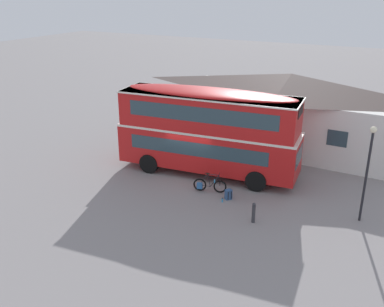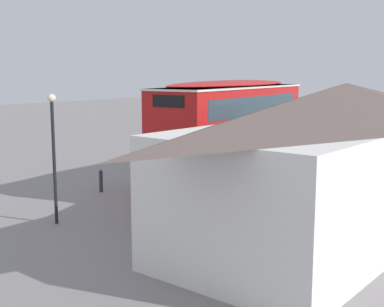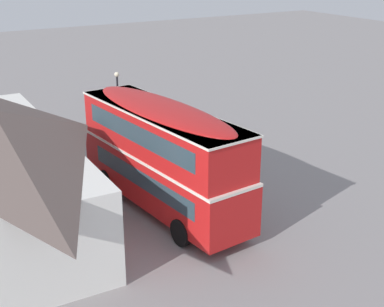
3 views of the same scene
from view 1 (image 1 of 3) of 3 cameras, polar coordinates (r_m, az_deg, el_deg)
The scene contains 8 objects.
ground_plane at distance 24.14m, azimuth 0.19°, elevation -2.94°, with size 120.00×120.00×0.00m, color gray.
double_decker_bus at distance 23.57m, azimuth 2.15°, elevation 3.32°, with size 10.12×3.47×4.79m.
touring_bicycle at distance 22.20m, azimuth 2.19°, elevation -4.16°, with size 1.68×0.74×1.04m.
backpack_on_ground at distance 21.56m, azimuth 4.81°, elevation -5.30°, with size 0.38×0.40×0.56m.
water_bottle_blue_sports at distance 21.32m, azimuth 4.00°, elevation -6.13°, with size 0.08×0.08×0.23m.
pub_building at distance 28.37m, azimuth 12.56°, elevation 5.53°, with size 14.92×5.85×4.80m.
street_lamp at distance 20.05m, azimuth 22.12°, elevation -1.27°, with size 0.28×0.28×4.43m.
kerb_bollard at distance 19.60m, azimuth 8.09°, elevation -7.64°, with size 0.16×0.16×0.97m.
Camera 1 is at (10.18, -19.52, 9.91)m, focal length 40.64 mm.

